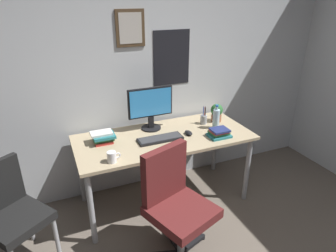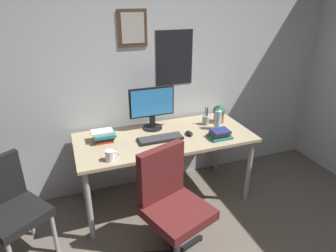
# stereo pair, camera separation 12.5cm
# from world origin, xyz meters

# --- Properties ---
(wall_back) EXTENTS (4.40, 0.10, 2.60)m
(wall_back) POSITION_xyz_m (-0.00, 2.15, 1.30)
(wall_back) COLOR silver
(wall_back) RESTS_ON ground_plane
(desk) EXTENTS (1.71, 0.76, 0.75)m
(desk) POSITION_xyz_m (-0.00, 1.69, 0.68)
(desk) COLOR tan
(desk) RESTS_ON ground_plane
(office_chair) EXTENTS (0.59, 0.60, 0.95)m
(office_chair) POSITION_xyz_m (-0.19, 1.01, 0.53)
(office_chair) COLOR #591E1E
(office_chair) RESTS_ON ground_plane
(side_chair) EXTENTS (0.58, 0.58, 0.88)m
(side_chair) POSITION_xyz_m (-1.39, 1.42, 0.50)
(side_chair) COLOR black
(side_chair) RESTS_ON ground_plane
(monitor) EXTENTS (0.46, 0.20, 0.43)m
(monitor) POSITION_xyz_m (-0.06, 1.91, 0.99)
(monitor) COLOR black
(monitor) RESTS_ON desk
(keyboard) EXTENTS (0.43, 0.15, 0.03)m
(keyboard) POSITION_xyz_m (-0.06, 1.63, 0.76)
(keyboard) COLOR black
(keyboard) RESTS_ON desk
(computer_mouse) EXTENTS (0.06, 0.11, 0.04)m
(computer_mouse) POSITION_xyz_m (0.24, 1.63, 0.77)
(computer_mouse) COLOR black
(computer_mouse) RESTS_ON desk
(water_bottle) EXTENTS (0.07, 0.07, 0.25)m
(water_bottle) POSITION_xyz_m (0.56, 1.66, 0.86)
(water_bottle) COLOR silver
(water_bottle) RESTS_ON desk
(coffee_mug_near) EXTENTS (0.11, 0.08, 0.09)m
(coffee_mug_near) POSITION_xyz_m (-0.58, 1.41, 0.80)
(coffee_mug_near) COLOR white
(coffee_mug_near) RESTS_ON desk
(potted_plant) EXTENTS (0.13, 0.13, 0.19)m
(potted_plant) POSITION_xyz_m (0.66, 1.82, 0.86)
(potted_plant) COLOR brown
(potted_plant) RESTS_ON desk
(pen_cup) EXTENTS (0.07, 0.07, 0.20)m
(pen_cup) POSITION_xyz_m (0.50, 1.81, 0.81)
(pen_cup) COLOR #9EA0A5
(pen_cup) RESTS_ON desk
(book_stack_left) EXTENTS (0.22, 0.17, 0.10)m
(book_stack_left) POSITION_xyz_m (-0.57, 1.79, 0.80)
(book_stack_left) COLOR #B22D28
(book_stack_left) RESTS_ON desk
(book_stack_right) EXTENTS (0.21, 0.17, 0.08)m
(book_stack_right) POSITION_xyz_m (0.49, 1.48, 0.79)
(book_stack_right) COLOR #26727A
(book_stack_right) RESTS_ON desk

